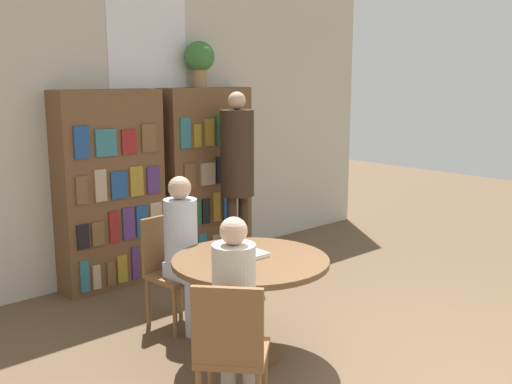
{
  "coord_description": "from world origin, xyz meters",
  "views": [
    {
      "loc": [
        -3.31,
        -1.67,
        2.01
      ],
      "look_at": [
        -0.01,
        1.95,
        1.05
      ],
      "focal_mm": 42.0,
      "sensor_mm": 36.0,
      "label": 1
    }
  ],
  "objects_px": {
    "chair_near_camera": "(231,347)",
    "seated_reader_right": "(235,303)",
    "reading_table": "(251,277)",
    "librarian_standing": "(237,161)",
    "flower_vase": "(199,59)",
    "bookshelf_right": "(206,176)",
    "chair_left_side": "(171,265)",
    "bookshelf_left": "(111,190)",
    "seated_reader_left": "(184,244)"
  },
  "relations": [
    {
      "from": "bookshelf_left",
      "to": "chair_near_camera",
      "type": "height_order",
      "value": "bookshelf_left"
    },
    {
      "from": "reading_table",
      "to": "chair_near_camera",
      "type": "bearing_deg",
      "value": -139.14
    },
    {
      "from": "bookshelf_right",
      "to": "chair_left_side",
      "type": "distance_m",
      "value": 1.75
    },
    {
      "from": "flower_vase",
      "to": "chair_near_camera",
      "type": "distance_m",
      "value": 3.59
    },
    {
      "from": "chair_left_side",
      "to": "librarian_standing",
      "type": "bearing_deg",
      "value": -158.11
    },
    {
      "from": "chair_near_camera",
      "to": "reading_table",
      "type": "bearing_deg",
      "value": 90.0
    },
    {
      "from": "chair_near_camera",
      "to": "librarian_standing",
      "type": "bearing_deg",
      "value": 97.74
    },
    {
      "from": "bookshelf_right",
      "to": "flower_vase",
      "type": "xyz_separation_m",
      "value": [
        -0.06,
        0.0,
        1.23
      ]
    },
    {
      "from": "flower_vase",
      "to": "librarian_standing",
      "type": "relative_size",
      "value": 0.26
    },
    {
      "from": "bookshelf_right",
      "to": "seated_reader_left",
      "type": "distance_m",
      "value": 1.83
    },
    {
      "from": "seated_reader_left",
      "to": "seated_reader_right",
      "type": "distance_m",
      "value": 1.27
    },
    {
      "from": "librarian_standing",
      "to": "chair_near_camera",
      "type": "bearing_deg",
      "value": -131.41
    },
    {
      "from": "seated_reader_right",
      "to": "seated_reader_left",
      "type": "bearing_deg",
      "value": 117.06
    },
    {
      "from": "bookshelf_right",
      "to": "chair_near_camera",
      "type": "relative_size",
      "value": 2.12
    },
    {
      "from": "bookshelf_left",
      "to": "seated_reader_left",
      "type": "relative_size",
      "value": 1.52
    },
    {
      "from": "flower_vase",
      "to": "seated_reader_left",
      "type": "bearing_deg",
      "value": -131.72
    },
    {
      "from": "chair_left_side",
      "to": "seated_reader_right",
      "type": "relative_size",
      "value": 0.73
    },
    {
      "from": "bookshelf_right",
      "to": "librarian_standing",
      "type": "bearing_deg",
      "value": -89.23
    },
    {
      "from": "chair_near_camera",
      "to": "chair_left_side",
      "type": "height_order",
      "value": "same"
    },
    {
      "from": "reading_table",
      "to": "seated_reader_right",
      "type": "distance_m",
      "value": 0.72
    },
    {
      "from": "bookshelf_left",
      "to": "seated_reader_right",
      "type": "height_order",
      "value": "bookshelf_left"
    },
    {
      "from": "seated_reader_left",
      "to": "librarian_standing",
      "type": "height_order",
      "value": "librarian_standing"
    },
    {
      "from": "bookshelf_right",
      "to": "reading_table",
      "type": "height_order",
      "value": "bookshelf_right"
    },
    {
      "from": "reading_table",
      "to": "bookshelf_left",
      "type": "bearing_deg",
      "value": 89.05
    },
    {
      "from": "seated_reader_left",
      "to": "seated_reader_right",
      "type": "xyz_separation_m",
      "value": [
        -0.48,
        -1.18,
        -0.02
      ]
    },
    {
      "from": "bookshelf_left",
      "to": "chair_near_camera",
      "type": "bearing_deg",
      "value": -105.2
    },
    {
      "from": "chair_left_side",
      "to": "seated_reader_right",
      "type": "xyz_separation_m",
      "value": [
        -0.46,
        -1.36,
        0.19
      ]
    },
    {
      "from": "bookshelf_left",
      "to": "flower_vase",
      "type": "height_order",
      "value": "flower_vase"
    },
    {
      "from": "chair_near_camera",
      "to": "seated_reader_left",
      "type": "relative_size",
      "value": 0.72
    },
    {
      "from": "seated_reader_left",
      "to": "reading_table",
      "type": "bearing_deg",
      "value": 90.0
    },
    {
      "from": "reading_table",
      "to": "librarian_standing",
      "type": "relative_size",
      "value": 0.6
    },
    {
      "from": "seated_reader_right",
      "to": "bookshelf_right",
      "type": "bearing_deg",
      "value": 104.58
    },
    {
      "from": "bookshelf_right",
      "to": "chair_left_side",
      "type": "height_order",
      "value": "bookshelf_right"
    },
    {
      "from": "reading_table",
      "to": "chair_near_camera",
      "type": "relative_size",
      "value": 1.26
    },
    {
      "from": "seated_reader_right",
      "to": "flower_vase",
      "type": "bearing_deg",
      "value": 105.62
    },
    {
      "from": "bookshelf_left",
      "to": "seated_reader_right",
      "type": "xyz_separation_m",
      "value": [
        -0.57,
        -2.5,
        -0.25
      ]
    },
    {
      "from": "reading_table",
      "to": "chair_left_side",
      "type": "distance_m",
      "value": 0.9
    },
    {
      "from": "flower_vase",
      "to": "librarian_standing",
      "type": "distance_m",
      "value": 1.14
    },
    {
      "from": "chair_near_camera",
      "to": "seated_reader_right",
      "type": "xyz_separation_m",
      "value": [
        0.14,
        0.12,
        0.19
      ]
    },
    {
      "from": "bookshelf_left",
      "to": "bookshelf_right",
      "type": "distance_m",
      "value": 1.15
    },
    {
      "from": "flower_vase",
      "to": "seated_reader_right",
      "type": "relative_size",
      "value": 0.39
    },
    {
      "from": "librarian_standing",
      "to": "chair_left_side",
      "type": "bearing_deg",
      "value": -153.25
    },
    {
      "from": "chair_left_side",
      "to": "reading_table",
      "type": "bearing_deg",
      "value": 90.0
    },
    {
      "from": "reading_table",
      "to": "chair_left_side",
      "type": "height_order",
      "value": "chair_left_side"
    },
    {
      "from": "bookshelf_left",
      "to": "chair_left_side",
      "type": "relative_size",
      "value": 2.12
    },
    {
      "from": "chair_left_side",
      "to": "seated_reader_left",
      "type": "relative_size",
      "value": 0.72
    },
    {
      "from": "flower_vase",
      "to": "chair_near_camera",
      "type": "relative_size",
      "value": 0.53
    },
    {
      "from": "bookshelf_left",
      "to": "seated_reader_left",
      "type": "height_order",
      "value": "bookshelf_left"
    },
    {
      "from": "chair_near_camera",
      "to": "chair_left_side",
      "type": "bearing_deg",
      "value": 117.0
    },
    {
      "from": "chair_left_side",
      "to": "librarian_standing",
      "type": "distance_m",
      "value": 1.56
    }
  ]
}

